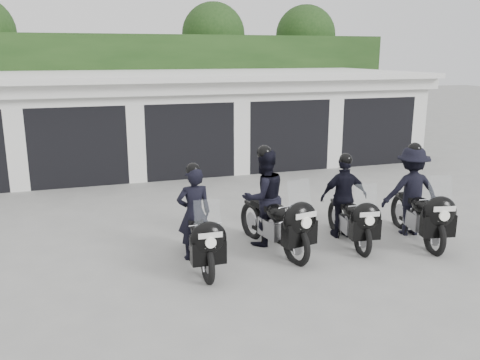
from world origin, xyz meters
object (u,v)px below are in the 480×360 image
object	(u,v)px
police_bike_a	(198,225)
police_bike_d	(415,197)
police_bike_b	(269,204)
police_bike_c	(347,203)

from	to	relation	value
police_bike_a	police_bike_d	size ratio (longest dim) A/B	0.94
police_bike_b	police_bike_d	size ratio (longest dim) A/B	1.02
police_bike_c	police_bike_d	distance (m)	1.39
police_bike_c	police_bike_d	bearing A→B (deg)	-4.07
police_bike_b	police_bike_c	xyz separation A→B (m)	(1.58, -0.09, -0.09)
police_bike_c	police_bike_d	xyz separation A→B (m)	(1.36, -0.26, 0.08)
police_bike_b	police_bike_d	distance (m)	2.96
police_bike_c	police_bike_a	bearing A→B (deg)	-167.51
police_bike_c	police_bike_b	bearing A→B (deg)	-176.58
police_bike_a	police_bike_b	world-z (taller)	police_bike_b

